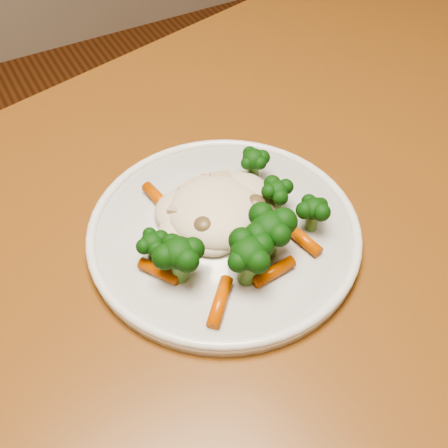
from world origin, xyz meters
name	(u,v)px	position (x,y,z in m)	size (l,w,h in m)	color
dining_table	(306,285)	(-0.23, -0.29, 0.65)	(1.37, 1.07, 0.75)	brown
plate	(224,233)	(-0.32, -0.26, 0.76)	(0.27, 0.27, 0.01)	silver
meal	(230,221)	(-0.32, -0.27, 0.78)	(0.19, 0.19, 0.05)	beige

